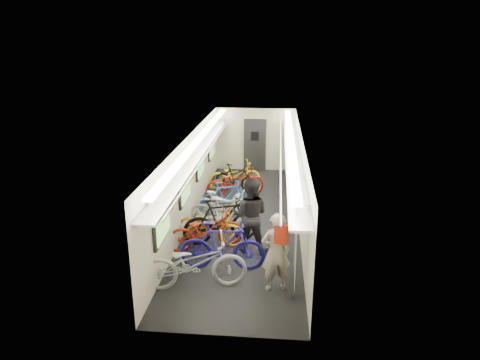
% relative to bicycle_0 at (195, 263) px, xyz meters
% --- Properties ---
extents(train_car_shell, '(10.00, 10.00, 10.00)m').
position_rel_bicycle_0_xyz_m(train_car_shell, '(0.36, 4.27, 1.10)').
color(train_car_shell, black).
rests_on(train_car_shell, ground).
extents(bicycle_0, '(2.21, 1.16, 1.11)m').
position_rel_bicycle_0_xyz_m(bicycle_0, '(0.00, 0.00, 0.00)').
color(bicycle_0, '#9C9CA0').
rests_on(bicycle_0, ground).
extents(bicycle_1, '(1.90, 0.60, 1.13)m').
position_rel_bicycle_0_xyz_m(bicycle_1, '(0.46, 0.77, 0.01)').
color(bicycle_1, '#211892').
rests_on(bicycle_1, ground).
extents(bicycle_2, '(1.96, 1.34, 0.97)m').
position_rel_bicycle_0_xyz_m(bicycle_2, '(-0.08, 1.72, -0.07)').
color(bicycle_2, '#9F2611').
rests_on(bicycle_2, ground).
extents(bicycle_3, '(2.02, 1.19, 1.17)m').
position_rel_bicycle_0_xyz_m(bicycle_3, '(0.28, 2.09, 0.03)').
color(bicycle_3, black).
rests_on(bicycle_3, ground).
extents(bicycle_4, '(1.86, 1.05, 0.93)m').
position_rel_bicycle_0_xyz_m(bicycle_4, '(-0.00, 2.04, -0.09)').
color(bicycle_4, orange).
rests_on(bicycle_4, ground).
extents(bicycle_5, '(1.92, 0.93, 1.11)m').
position_rel_bicycle_0_xyz_m(bicycle_5, '(0.20, 2.71, 0.00)').
color(bicycle_5, '#BAB9BB').
rests_on(bicycle_5, ground).
extents(bicycle_6, '(1.97, 1.29, 0.98)m').
position_rel_bicycle_0_xyz_m(bicycle_6, '(0.19, 3.33, -0.06)').
color(bicycle_6, '#BBBCC1').
rests_on(bicycle_6, ground).
extents(bicycle_7, '(1.60, 0.96, 0.93)m').
position_rel_bicycle_0_xyz_m(bicycle_7, '(0.14, 4.15, -0.09)').
color(bicycle_7, '#1A4AA0').
rests_on(bicycle_7, ground).
extents(bicycle_8, '(2.04, 1.39, 1.01)m').
position_rel_bicycle_0_xyz_m(bicycle_8, '(0.27, 5.38, -0.05)').
color(bicycle_8, maroon).
rests_on(bicycle_8, ground).
extents(bicycle_9, '(1.62, 0.94, 0.94)m').
position_rel_bicycle_0_xyz_m(bicycle_9, '(0.26, 5.89, -0.08)').
color(bicycle_9, black).
rests_on(bicycle_9, ground).
extents(bicycle_10, '(1.89, 1.14, 0.94)m').
position_rel_bicycle_0_xyz_m(bicycle_10, '(0.17, 6.27, -0.09)').
color(bicycle_10, yellow).
rests_on(bicycle_10, ground).
extents(passenger_near, '(0.69, 0.55, 1.66)m').
position_rel_bicycle_0_xyz_m(passenger_near, '(1.62, 0.08, 0.28)').
color(passenger_near, gray).
rests_on(passenger_near, ground).
extents(passenger_mid, '(0.95, 0.77, 1.84)m').
position_rel_bicycle_0_xyz_m(passenger_mid, '(0.99, 1.71, 0.37)').
color(passenger_mid, black).
rests_on(passenger_mid, ground).
extents(backpack, '(0.29, 0.21, 0.38)m').
position_rel_bicycle_0_xyz_m(backpack, '(1.71, -0.04, 0.73)').
color(backpack, '#9E200F').
rests_on(backpack, passenger_near).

